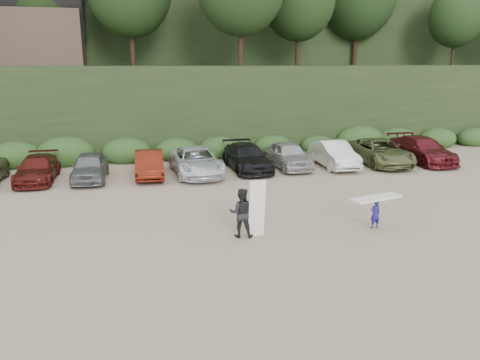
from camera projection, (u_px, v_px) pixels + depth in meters
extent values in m
plane|color=tan|center=(272.00, 231.00, 17.86)|extent=(120.00, 120.00, 0.00)
cube|color=black|center=(191.00, 104.00, 37.85)|extent=(80.00, 14.00, 6.00)
cube|color=black|center=(168.00, 46.00, 53.58)|extent=(90.00, 30.00, 16.00)
cube|color=#2B491E|center=(199.00, 149.00, 31.25)|extent=(46.20, 2.00, 1.20)
cube|color=brown|center=(30.00, 39.00, 35.76)|extent=(8.00, 6.00, 4.00)
imported|color=#521612|center=(37.00, 169.00, 25.12)|extent=(2.00, 4.73, 1.36)
imported|color=slate|center=(90.00, 167.00, 25.36)|extent=(1.97, 4.48, 1.50)
imported|color=maroon|center=(149.00, 164.00, 26.13)|extent=(1.71, 4.43, 1.44)
imported|color=silver|center=(196.00, 161.00, 26.63)|extent=(2.73, 5.60, 1.53)
imported|color=black|center=(247.00, 157.00, 27.80)|extent=(2.29, 5.30, 1.52)
imported|color=#A8A8AD|center=(289.00, 155.00, 28.32)|extent=(1.89, 4.67, 1.59)
imported|color=white|center=(334.00, 154.00, 28.62)|extent=(1.81, 4.85, 1.58)
imported|color=#5E673B|center=(380.00, 152.00, 29.34)|extent=(2.86, 5.75, 1.56)
imported|color=maroon|center=(422.00, 150.00, 29.94)|extent=(2.29, 5.55, 1.61)
imported|color=navy|center=(375.00, 214.00, 18.02)|extent=(0.44, 0.31, 1.15)
cube|color=white|center=(376.00, 198.00, 17.86)|extent=(2.18, 1.05, 0.08)
imported|color=black|center=(241.00, 213.00, 17.07)|extent=(1.06, 0.92, 1.84)
cube|color=white|center=(257.00, 209.00, 17.00)|extent=(0.63, 0.35, 2.17)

